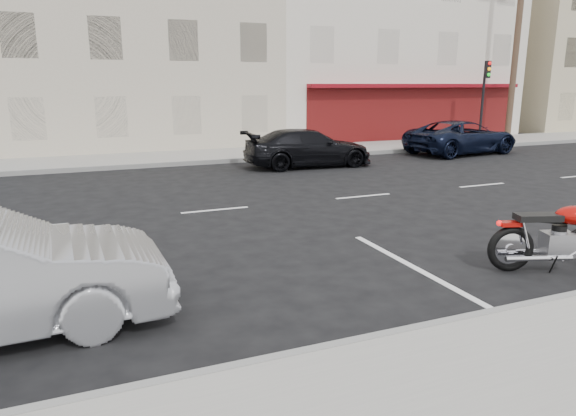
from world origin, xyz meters
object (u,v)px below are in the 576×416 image
traffic_light (484,91)px  suv_far (462,137)px  fire_hydrant (454,134)px  car_far (308,148)px  utility_pole (516,45)px

traffic_light → suv_far: size_ratio=0.76×
fire_hydrant → traffic_light: bearing=-6.4°
car_far → suv_far: bearing=-81.7°
utility_pole → car_far: (-12.76, -3.47, -4.07)m
traffic_light → car_far: traffic_light is taller
fire_hydrant → car_far: car_far is taller
fire_hydrant → car_far: size_ratio=0.16×
traffic_light → fire_hydrant: (-1.50, 0.17, -2.03)m
utility_pole → suv_far: bearing=-152.4°
utility_pole → fire_hydrant: bearing=-178.4°
utility_pole → traffic_light: 2.97m
utility_pole → suv_far: size_ratio=1.79×
suv_far → traffic_light: bearing=-60.0°
fire_hydrant → suv_far: suv_far is taller
traffic_light → fire_hydrant: traffic_light is taller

